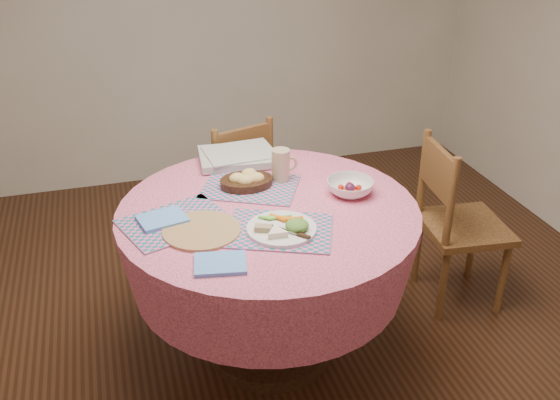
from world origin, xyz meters
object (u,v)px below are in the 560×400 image
(bread_bowl, at_px, (247,180))
(latte_mug, at_px, (281,165))
(dining_table, at_px, (269,248))
(chair_back, at_px, (233,187))
(wicker_trivet, at_px, (202,230))
(fruit_bowl, at_px, (350,187))
(dinner_plate, at_px, (284,227))
(chair_right, at_px, (456,220))

(bread_bowl, distance_m, latte_mug, 0.17)
(dining_table, distance_m, chair_back, 0.84)
(wicker_trivet, relative_size, fruit_bowl, 1.15)
(chair_back, relative_size, bread_bowl, 3.69)
(dinner_plate, distance_m, latte_mug, 0.45)
(latte_mug, distance_m, fruit_bowl, 0.32)
(wicker_trivet, height_order, fruit_bowl, fruit_bowl)
(bread_bowl, bearing_deg, dinner_plate, -83.79)
(latte_mug, relative_size, fruit_bowl, 0.55)
(dining_table, xyz_separation_m, fruit_bowl, (0.37, 0.03, 0.22))
(fruit_bowl, bearing_deg, dining_table, -176.03)
(chair_back, bearing_deg, bread_bowl, 66.28)
(dinner_plate, bearing_deg, wicker_trivet, 163.17)
(dinner_plate, bearing_deg, chair_back, 88.75)
(dinner_plate, distance_m, bread_bowl, 0.42)
(chair_right, height_order, latte_mug, latte_mug)
(chair_back, height_order, wicker_trivet, chair_back)
(chair_back, xyz_separation_m, latte_mug, (0.10, -0.60, 0.38))
(dining_table, distance_m, chair_right, 1.00)
(chair_back, bearing_deg, wicker_trivet, 53.60)
(wicker_trivet, xyz_separation_m, latte_mug, (0.42, 0.34, 0.07))
(dinner_plate, relative_size, fruit_bowl, 1.02)
(chair_right, bearing_deg, latte_mug, 90.12)
(wicker_trivet, xyz_separation_m, dinner_plate, (0.30, -0.09, 0.02))
(wicker_trivet, bearing_deg, bread_bowl, 51.63)
(dining_table, relative_size, bread_bowl, 5.39)
(chair_right, relative_size, bread_bowl, 3.80)
(chair_back, xyz_separation_m, fruit_bowl, (0.34, -0.81, 0.34))
(bread_bowl, bearing_deg, wicker_trivet, -128.37)
(chair_right, xyz_separation_m, bread_bowl, (-1.03, 0.07, 0.33))
(chair_back, xyz_separation_m, dinner_plate, (-0.02, -1.03, 0.33))
(chair_right, bearing_deg, dinner_plate, 115.32)
(dinner_plate, xyz_separation_m, fruit_bowl, (0.36, 0.23, 0.01))
(wicker_trivet, relative_size, dinner_plate, 1.12)
(chair_right, distance_m, bread_bowl, 1.08)
(latte_mug, bearing_deg, bread_bowl, -172.78)
(latte_mug, bearing_deg, dining_table, -118.06)
(dining_table, relative_size, fruit_bowl, 4.74)
(wicker_trivet, bearing_deg, fruit_bowl, 11.66)
(dinner_plate, height_order, fruit_bowl, fruit_bowl)
(dining_table, distance_m, fruit_bowl, 0.43)
(chair_right, relative_size, dinner_plate, 3.27)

